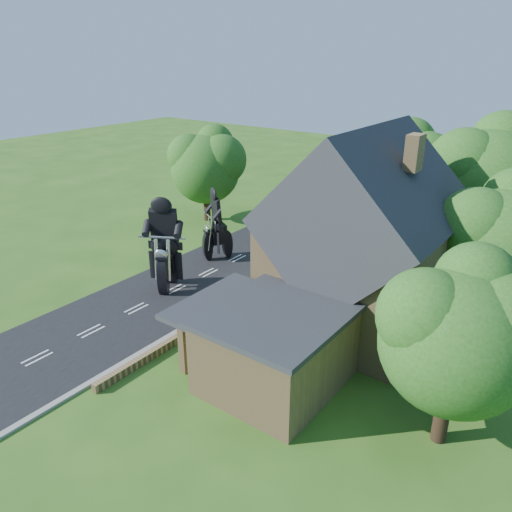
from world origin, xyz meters
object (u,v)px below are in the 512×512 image
Objects in this scene: garden_wall at (252,294)px; motorcycle_lead at (168,276)px; house at (363,246)px; annex at (274,346)px; motorcycle_follow at (218,248)px.

garden_wall is 5.19m from motorcycle_lead.
house reaches higher than annex.
garden_wall is 13.58× the size of motorcycle_follow.
annex is 3.79× the size of motorcycle_lead.
motorcycle_lead is (-4.67, -2.17, 0.67)m from garden_wall.
motorcycle_follow is (-11.54, 2.17, -3.59)m from house.
house is (6.19, 1.00, 4.14)m from garden_wall.
motorcycle_lead is at bearing -155.05° from garden_wall.
garden_wall is 3.12× the size of annex.
motorcycle_follow reaches higher than garden_wall.
garden_wall is at bearing 176.20° from motorcycle_lead.
motorcycle_lead is at bearing -163.72° from house.
motorcycle_lead reaches higher than garden_wall.
house is at bearing 167.53° from motorcycle_lead.
motorcycle_lead is (-10.24, 3.63, -0.90)m from annex.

